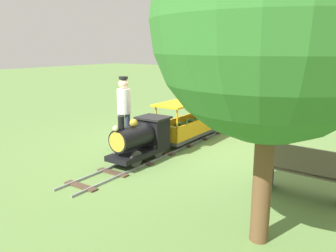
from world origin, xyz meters
TOP-DOWN VIEW (x-y plane):
  - ground_plane at (0.00, 0.00)m, footprint 60.00×60.00m
  - track at (0.00, 0.21)m, footprint 0.66×6.05m
  - locomotive at (0.00, 1.26)m, footprint 0.62×1.44m
  - passenger_car at (0.00, -0.69)m, footprint 0.72×2.35m
  - conductor_person at (0.89, 0.75)m, footprint 0.30×0.30m
  - park_bench at (-3.09, 1.18)m, footprint 1.32×0.47m
  - oak_tree_near at (-2.98, 2.75)m, footprint 2.58×2.58m

SIDE VIEW (x-z plane):
  - ground_plane at x=0.00m, z-range 0.00..0.00m
  - track at x=0.00m, z-range 0.00..0.04m
  - park_bench at x=-3.09m, z-range 0.01..0.83m
  - passenger_car at x=0.00m, z-range -0.06..0.91m
  - locomotive at x=0.00m, z-range -0.01..0.98m
  - conductor_person at x=0.89m, z-range 0.15..1.77m
  - oak_tree_near at x=-2.98m, z-range 0.61..4.41m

